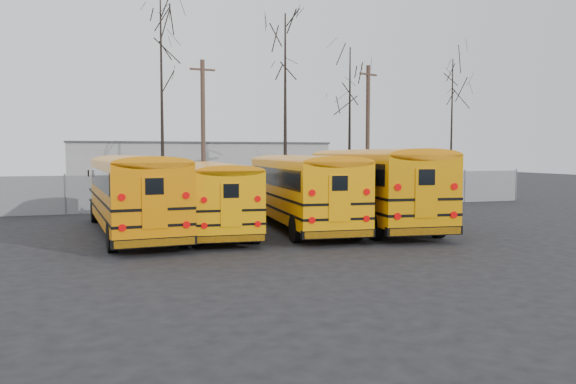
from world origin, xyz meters
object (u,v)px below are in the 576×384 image
object	(u,v)px
bus_c	(300,185)
bus_d	(371,180)
utility_pole_right	(368,131)
bus_a	(133,188)
utility_pole_left	(203,131)
bus_b	(214,191)

from	to	relation	value
bus_c	bus_d	size ratio (longest dim) A/B	0.92
utility_pole_right	bus_a	bearing A→B (deg)	-162.21
bus_a	bus_c	distance (m)	6.72
bus_a	utility_pole_left	world-z (taller)	utility_pole_left
bus_b	utility_pole_right	world-z (taller)	utility_pole_right
bus_c	utility_pole_right	bearing A→B (deg)	58.11
bus_b	utility_pole_left	distance (m)	12.70
bus_a	utility_pole_right	world-z (taller)	utility_pole_right
bus_c	bus_a	bearing A→B (deg)	-177.01
bus_a	utility_pole_left	xyz separation A→B (m)	(4.67, 12.14, 2.69)
utility_pole_left	utility_pole_right	world-z (taller)	utility_pole_right
bus_b	utility_pole_right	xyz separation A→B (m)	(13.05, 13.16, 3.04)
bus_b	bus_c	xyz separation A→B (m)	(3.63, 0.04, 0.17)
bus_a	bus_b	bearing A→B (deg)	-7.34
bus_d	utility_pole_left	bearing A→B (deg)	118.70
bus_a	utility_pole_right	size ratio (longest dim) A/B	1.24
bus_c	utility_pole_left	size ratio (longest dim) A/B	1.28
bus_b	bus_d	xyz separation A→B (m)	(6.81, -0.04, 0.33)
utility_pole_right	utility_pole_left	bearing A→B (deg)	163.30
bus_d	utility_pole_right	bearing A→B (deg)	70.37
utility_pole_left	utility_pole_right	xyz separation A→B (m)	(11.47, 0.88, 0.17)
bus_b	bus_d	size ratio (longest dim) A/B	0.83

